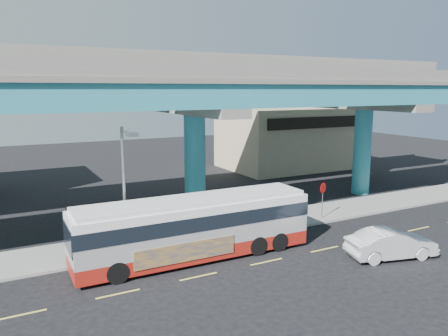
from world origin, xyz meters
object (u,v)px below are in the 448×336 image
stop_sign (323,193)px  sedan (391,244)px  transit_bus (195,225)px  street_lamp (126,173)px

stop_sign → sedan: bearing=-97.0°
transit_bus → sedan: (9.45, -5.01, -1.04)m
transit_bus → stop_sign: size_ratio=5.08×
sedan → stop_sign: (1.27, 7.17, 1.21)m
transit_bus → stop_sign: (10.72, 2.17, 0.17)m
transit_bus → street_lamp: street_lamp is taller
stop_sign → transit_bus: bearing=-165.6°
sedan → stop_sign: size_ratio=2.00×
street_lamp → stop_sign: (13.97, 0.72, -2.74)m
street_lamp → sedan: bearing=-26.9°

